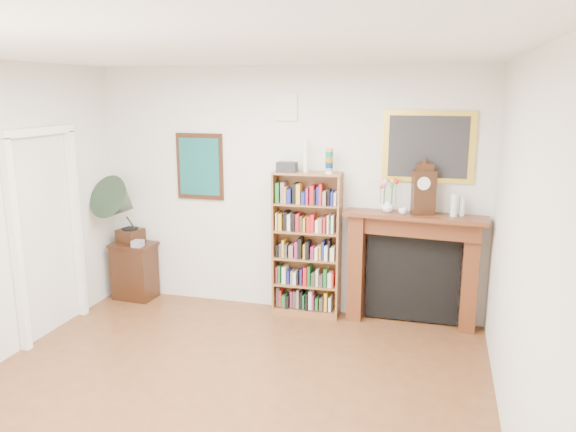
# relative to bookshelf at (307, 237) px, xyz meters

# --- Properties ---
(room) EXTENTS (4.51, 5.01, 2.81)m
(room) POSITION_rel_bookshelf_xyz_m (-0.28, -2.34, 0.48)
(room) COLOR brown
(room) RESTS_ON ground
(door_casing) EXTENTS (0.08, 1.02, 2.17)m
(door_casing) POSITION_rel_bookshelf_xyz_m (-2.49, -1.14, 0.34)
(door_casing) COLOR white
(door_casing) RESTS_ON left_wall
(teal_poster) EXTENTS (0.58, 0.04, 0.78)m
(teal_poster) POSITION_rel_bookshelf_xyz_m (-1.33, 0.14, 0.73)
(teal_poster) COLOR black
(teal_poster) RESTS_ON back_wall
(small_picture) EXTENTS (0.26, 0.04, 0.30)m
(small_picture) POSITION_rel_bookshelf_xyz_m (-0.28, 0.14, 1.43)
(small_picture) COLOR white
(small_picture) RESTS_ON back_wall
(gilt_painting) EXTENTS (0.95, 0.04, 0.75)m
(gilt_painting) POSITION_rel_bookshelf_xyz_m (1.27, 0.14, 1.03)
(gilt_painting) COLOR gold
(gilt_painting) RESTS_ON back_wall
(bookshelf) EXTENTS (0.77, 0.30, 1.90)m
(bookshelf) POSITION_rel_bookshelf_xyz_m (0.00, 0.00, 0.00)
(bookshelf) COLOR brown
(bookshelf) RESTS_ON floor
(side_cabinet) EXTENTS (0.54, 0.40, 0.70)m
(side_cabinet) POSITION_rel_bookshelf_xyz_m (-2.17, -0.05, -0.57)
(side_cabinet) COLOR black
(side_cabinet) RESTS_ON floor
(fireplace) EXTENTS (1.51, 0.48, 1.26)m
(fireplace) POSITION_rel_bookshelf_xyz_m (1.18, 0.05, -0.18)
(fireplace) COLOR #451D10
(fireplace) RESTS_ON floor
(gramophone) EXTENTS (0.65, 0.75, 0.86)m
(gramophone) POSITION_rel_bookshelf_xyz_m (-2.23, -0.14, 0.27)
(gramophone) COLOR black
(gramophone) RESTS_ON side_cabinet
(cd_stack) EXTENTS (0.12, 0.12, 0.08)m
(cd_stack) POSITION_rel_bookshelf_xyz_m (-2.03, -0.18, -0.18)
(cd_stack) COLOR #A4A4B0
(cd_stack) RESTS_ON side_cabinet
(mantel_clock) EXTENTS (0.26, 0.19, 0.54)m
(mantel_clock) POSITION_rel_bookshelf_xyz_m (1.25, -0.00, 0.59)
(mantel_clock) COLOR black
(mantel_clock) RESTS_ON fireplace
(flower_vase) EXTENTS (0.15, 0.15, 0.14)m
(flower_vase) POSITION_rel_bookshelf_xyz_m (0.89, 0.01, 0.40)
(flower_vase) COLOR white
(flower_vase) RESTS_ON fireplace
(teacup) EXTENTS (0.11, 0.11, 0.07)m
(teacup) POSITION_rel_bookshelf_xyz_m (1.05, -0.05, 0.37)
(teacup) COLOR white
(teacup) RESTS_ON fireplace
(bottle_left) EXTENTS (0.07, 0.07, 0.24)m
(bottle_left) POSITION_rel_bookshelf_xyz_m (1.56, -0.02, 0.45)
(bottle_left) COLOR silver
(bottle_left) RESTS_ON fireplace
(bottle_right) EXTENTS (0.06, 0.06, 0.20)m
(bottle_right) POSITION_rel_bookshelf_xyz_m (1.64, 0.03, 0.43)
(bottle_right) COLOR silver
(bottle_right) RESTS_ON fireplace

